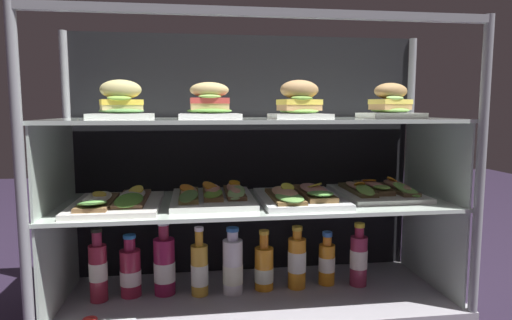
{
  "coord_description": "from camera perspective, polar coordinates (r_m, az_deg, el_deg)",
  "views": [
    {
      "loc": [
        -0.2,
        -1.41,
        0.66
      ],
      "look_at": [
        0.0,
        0.0,
        0.49
      ],
      "focal_mm": 30.94,
      "sensor_mm": 36.0,
      "label": 1
    }
  ],
  "objects": [
    {
      "name": "shelf_lower_glass",
      "position": [
        1.46,
        0.0,
        -5.51
      ],
      "size": [
        1.27,
        0.43,
        0.01
      ],
      "primitive_type": "cube",
      "color": "silver",
      "rests_on": "riser_lower_tier"
    },
    {
      "name": "juice_bottle_back_center",
      "position": [
        1.62,
        13.13,
        -12.31
      ],
      "size": [
        0.06,
        0.06,
        0.22
      ],
      "color": "#972D4B",
      "rests_on": "case_base_deck"
    },
    {
      "name": "juice_bottle_back_left",
      "position": [
        1.57,
        5.31,
        -12.89
      ],
      "size": [
        0.06,
        0.06,
        0.22
      ],
      "color": "orange",
      "rests_on": "case_base_deck"
    },
    {
      "name": "juice_bottle_front_second",
      "position": [
        1.55,
        -19.73,
        -13.29
      ],
      "size": [
        0.06,
        0.06,
        0.24
      ],
      "color": "maroon",
      "rests_on": "case_base_deck"
    },
    {
      "name": "juice_bottle_front_left_end",
      "position": [
        1.52,
        -3.02,
        -13.61
      ],
      "size": [
        0.07,
        0.07,
        0.23
      ],
      "color": "white",
      "rests_on": "case_base_deck"
    },
    {
      "name": "riser_upper_tier",
      "position": [
        1.43,
        0.0,
        -0.23
      ],
      "size": [
        1.25,
        0.42,
        0.26
      ],
      "color": "silver",
      "rests_on": "shelf_lower_glass"
    },
    {
      "name": "ground_plane",
      "position": [
        1.57,
        0.0,
        -18.57
      ],
      "size": [
        6.0,
        6.0,
        0.02
      ],
      "primitive_type": "cube",
      "color": "black",
      "rests_on": "ground"
    },
    {
      "name": "case_frame",
      "position": [
        1.58,
        -0.77,
        0.91
      ],
      "size": [
        1.31,
        0.47,
        0.93
      ],
      "color": "gray",
      "rests_on": "ground"
    },
    {
      "name": "juice_bottle_front_fourth",
      "position": [
        1.54,
        -11.75,
        -13.24
      ],
      "size": [
        0.07,
        0.07,
        0.25
      ],
      "color": "#921A46",
      "rests_on": "case_base_deck"
    },
    {
      "name": "juice_bottle_front_middle",
      "position": [
        1.56,
        1.04,
        -13.77
      ],
      "size": [
        0.07,
        0.07,
        0.21
      ],
      "color": "orange",
      "rests_on": "case_base_deck"
    },
    {
      "name": "case_base_deck",
      "position": [
        1.56,
        0.0,
        -17.55
      ],
      "size": [
        1.31,
        0.47,
        0.04
      ],
      "primitive_type": "cube",
      "color": "#A19DA5",
      "rests_on": "ground"
    },
    {
      "name": "open_sandwich_tray_right_of_center",
      "position": [
        1.44,
        -5.61,
        -4.6
      ],
      "size": [
        0.26,
        0.33,
        0.06
      ],
      "color": "white",
      "rests_on": "shelf_lower_glass"
    },
    {
      "name": "open_sandwich_tray_near_left_corner",
      "position": [
        1.59,
        15.43,
        -3.79
      ],
      "size": [
        0.26,
        0.33,
        0.06
      ],
      "color": "white",
      "rests_on": "shelf_lower_glass"
    },
    {
      "name": "juice_bottle_back_right",
      "position": [
        1.52,
        -7.31,
        -13.85
      ],
      "size": [
        0.06,
        0.06,
        0.23
      ],
      "color": "gold",
      "rests_on": "case_base_deck"
    },
    {
      "name": "open_sandwich_tray_far_right",
      "position": [
        1.42,
        -17.69,
        -5.16
      ],
      "size": [
        0.26,
        0.33,
        0.06
      ],
      "color": "white",
      "rests_on": "shelf_lower_glass"
    },
    {
      "name": "riser_lower_tier",
      "position": [
        1.5,
        0.0,
        -11.47
      ],
      "size": [
        1.25,
        0.42,
        0.31
      ],
      "color": "silver",
      "rests_on": "case_base_deck"
    },
    {
      "name": "shelf_upper_glass",
      "position": [
        1.42,
        0.0,
        5.16
      ],
      "size": [
        1.27,
        0.43,
        0.01
      ],
      "primitive_type": "cube",
      "color": "silver",
      "rests_on": "riser_upper_tier"
    },
    {
      "name": "plated_roll_sandwich_far_right",
      "position": [
        1.42,
        -17.04,
        6.88
      ],
      "size": [
        0.18,
        0.18,
        0.12
      ],
      "color": "white",
      "rests_on": "shelf_upper_glass"
    },
    {
      "name": "juice_bottle_tucked_behind",
      "position": [
        1.62,
        9.14,
        -12.93
      ],
      "size": [
        0.06,
        0.06,
        0.19
      ],
      "color": "orange",
      "rests_on": "case_base_deck"
    },
    {
      "name": "open_sandwich_tray_center",
      "position": [
        1.44,
        5.77,
        -4.64
      ],
      "size": [
        0.26,
        0.33,
        0.06
      ],
      "color": "white",
      "rests_on": "shelf_lower_glass"
    },
    {
      "name": "juice_bottle_near_post",
      "position": [
        1.56,
        -15.91,
        -13.71
      ],
      "size": [
        0.07,
        0.07,
        0.21
      ],
      "color": "maroon",
      "rests_on": "case_base_deck"
    },
    {
      "name": "plated_roll_sandwich_right_of_center",
      "position": [
        1.42,
        5.63,
        7.32
      ],
      "size": [
        0.18,
        0.18,
        0.12
      ],
      "color": "white",
      "rests_on": "shelf_upper_glass"
    },
    {
      "name": "plated_roll_sandwich_center",
      "position": [
        1.5,
        16.99,
        6.85
      ],
      "size": [
        0.17,
        0.17,
        0.11
      ],
      "color": "white",
      "rests_on": "shelf_upper_glass"
    },
    {
      "name": "plated_roll_sandwich_near_left_corner",
      "position": [
        1.43,
        -6.03,
        7.04
      ],
      "size": [
        0.19,
        0.19,
        0.12
      ],
      "color": "white",
      "rests_on": "shelf_upper_glass"
    }
  ]
}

